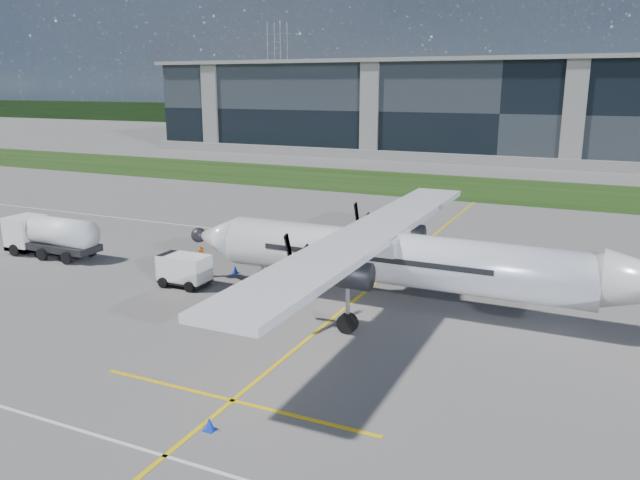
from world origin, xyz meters
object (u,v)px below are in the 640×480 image
(fuel_tanker_truck, at_px, (46,236))
(safety_cone_nose_stbd, at_px, (235,269))
(ground_crew_person, at_px, (202,260))
(safety_cone_stbdwing, at_px, (443,238))
(turboprop_aircraft, at_px, (418,230))
(baggage_tug, at_px, (184,271))
(pylon_west, at_px, (278,73))
(safety_cone_portwing, at_px, (209,424))
(safety_cone_fwd, at_px, (187,274))

(fuel_tanker_truck, distance_m, safety_cone_nose_stbd, 14.34)
(ground_crew_person, height_order, safety_cone_stbdwing, ground_crew_person)
(turboprop_aircraft, relative_size, safety_cone_nose_stbd, 57.97)
(baggage_tug, distance_m, safety_cone_nose_stbd, 3.71)
(fuel_tanker_truck, xyz_separation_m, safety_cone_nose_stbd, (14.17, 1.90, -1.16))
(fuel_tanker_truck, bearing_deg, baggage_tug, -6.61)
(fuel_tanker_truck, distance_m, safety_cone_stbdwing, 28.72)
(pylon_west, relative_size, baggage_tug, 9.59)
(safety_cone_portwing, bearing_deg, safety_cone_fwd, 129.04)
(baggage_tug, bearing_deg, safety_cone_portwing, -50.39)
(safety_cone_portwing, bearing_deg, pylon_west, 117.82)
(safety_cone_stbdwing, relative_size, safety_cone_portwing, 1.00)
(turboprop_aircraft, distance_m, safety_cone_stbdwing, 16.00)
(ground_crew_person, xyz_separation_m, safety_cone_portwing, (10.61, -14.63, -0.84))
(pylon_west, xyz_separation_m, safety_cone_stbdwing, (84.16, -128.29, -14.75))
(turboprop_aircraft, height_order, fuel_tanker_truck, turboprop_aircraft)
(turboprop_aircraft, bearing_deg, ground_crew_person, 179.48)
(turboprop_aircraft, xyz_separation_m, baggage_tug, (-13.60, -1.79, -3.41))
(safety_cone_stbdwing, bearing_deg, safety_cone_nose_stbd, -125.95)
(fuel_tanker_truck, xyz_separation_m, baggage_tug, (12.82, -1.49, -0.47))
(safety_cone_portwing, relative_size, safety_cone_nose_stbd, 1.00)
(ground_crew_person, bearing_deg, safety_cone_nose_stbd, -21.50)
(pylon_west, xyz_separation_m, turboprop_aircraft, (86.49, -143.58, -10.65))
(fuel_tanker_truck, bearing_deg, safety_cone_portwing, -31.32)
(turboprop_aircraft, xyz_separation_m, safety_cone_stbdwing, (-2.33, 15.29, -4.10))
(pylon_west, bearing_deg, ground_crew_person, -63.09)
(fuel_tanker_truck, xyz_separation_m, ground_crew_person, (12.74, 0.42, -0.32))
(safety_cone_fwd, bearing_deg, baggage_tug, -57.02)
(fuel_tanker_truck, relative_size, baggage_tug, 2.40)
(turboprop_aircraft, bearing_deg, safety_cone_fwd, -178.03)
(turboprop_aircraft, bearing_deg, safety_cone_stbdwing, 98.66)
(baggage_tug, relative_size, safety_cone_nose_stbd, 6.25)
(turboprop_aircraft, bearing_deg, safety_cone_nose_stbd, 172.56)
(safety_cone_fwd, height_order, safety_cone_nose_stbd, same)
(pylon_west, bearing_deg, safety_cone_fwd, -63.43)
(safety_cone_fwd, height_order, safety_cone_portwing, same)
(safety_cone_stbdwing, height_order, safety_cone_portwing, same)
(safety_cone_stbdwing, height_order, safety_cone_fwd, same)
(pylon_west, height_order, safety_cone_fwd, pylon_west)
(turboprop_aircraft, height_order, safety_cone_portwing, turboprop_aircraft)
(baggage_tug, xyz_separation_m, safety_cone_nose_stbd, (1.35, 3.39, -0.69))
(turboprop_aircraft, distance_m, safety_cone_nose_stbd, 13.02)
(ground_crew_person, relative_size, safety_cone_fwd, 4.35)
(safety_cone_stbdwing, bearing_deg, pylon_west, 123.26)
(safety_cone_fwd, distance_m, safety_cone_portwing, 18.04)
(fuel_tanker_truck, bearing_deg, pylon_west, 112.66)
(ground_crew_person, xyz_separation_m, safety_cone_nose_stbd, (1.43, 1.48, -0.84))
(safety_cone_fwd, bearing_deg, safety_cone_portwing, -50.96)
(turboprop_aircraft, distance_m, safety_cone_fwd, 15.02)
(pylon_west, distance_m, safety_cone_portwing, 179.35)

